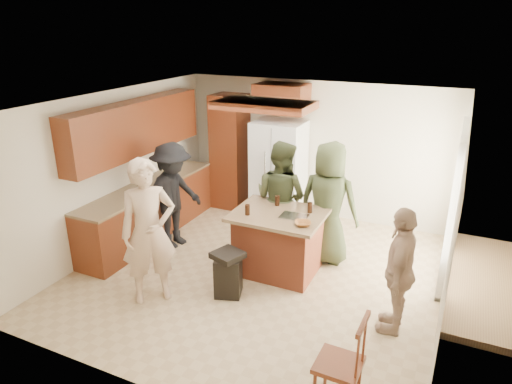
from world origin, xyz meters
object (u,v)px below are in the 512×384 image
at_px(person_side_right, 399,271).
at_px(kitchen_island, 278,242).
at_px(person_counter, 173,196).
at_px(trash_bin, 228,273).
at_px(person_front_left, 149,232).
at_px(person_behind_left, 281,198).
at_px(person_behind_right, 328,203).
at_px(refrigerator, 279,170).
at_px(spindle_chair, 341,365).

bearing_deg(person_side_right, kitchen_island, -111.51).
xyz_separation_m(person_counter, trash_bin, (1.47, -0.91, -0.55)).
bearing_deg(person_front_left, person_side_right, -32.63).
bearing_deg(person_behind_left, person_behind_right, -165.56).
height_order(person_counter, refrigerator, refrigerator).
xyz_separation_m(person_front_left, refrigerator, (0.45, 3.25, -0.06)).
xyz_separation_m(person_side_right, kitchen_island, (-1.77, 0.66, -0.31)).
bearing_deg(spindle_chair, kitchen_island, 125.72).
bearing_deg(person_front_left, person_counter, 68.13).
bearing_deg(spindle_chair, refrigerator, 119.68).
bearing_deg(person_behind_right, spindle_chair, 111.87).
relative_size(person_front_left, kitchen_island, 1.51).
bearing_deg(person_front_left, person_behind_left, 16.79).
distance_m(refrigerator, trash_bin, 2.86).
height_order(person_behind_left, person_counter, person_behind_left).
relative_size(kitchen_island, trash_bin, 2.03).
bearing_deg(person_counter, person_behind_right, -64.71).
height_order(person_side_right, refrigerator, refrigerator).
distance_m(person_behind_right, person_side_right, 1.79).
bearing_deg(refrigerator, spindle_chair, -60.32).
relative_size(person_behind_left, kitchen_island, 1.42).
relative_size(person_front_left, refrigerator, 1.07).
distance_m(person_front_left, refrigerator, 3.29).
relative_size(person_front_left, person_counter, 1.11).
relative_size(trash_bin, spindle_chair, 0.63).
bearing_deg(person_side_right, spindle_chair, -12.73).
bearing_deg(person_behind_left, refrigerator, -53.61).
distance_m(person_behind_left, person_side_right, 2.36).
height_order(person_side_right, person_counter, person_counter).
distance_m(person_behind_left, person_behind_right, 0.75).
bearing_deg(person_behind_right, refrigerator, -41.72).
bearing_deg(trash_bin, refrigerator, 98.53).
bearing_deg(spindle_chair, trash_bin, 146.72).
bearing_deg(person_counter, refrigerator, -17.69).
relative_size(person_behind_right, trash_bin, 2.98).
bearing_deg(trash_bin, kitchen_island, 66.31).
bearing_deg(refrigerator, person_counter, -119.71).
bearing_deg(person_counter, spindle_chair, -110.59).
relative_size(person_behind_left, person_behind_right, 0.97).
distance_m(person_front_left, person_side_right, 3.09).
bearing_deg(refrigerator, kitchen_island, -67.73).
bearing_deg(person_front_left, spindle_chair, -60.34).
height_order(person_front_left, refrigerator, person_front_left).
bearing_deg(person_side_right, person_front_left, -78.54).
distance_m(person_front_left, person_behind_right, 2.65).
distance_m(person_front_left, trash_bin, 1.19).
xyz_separation_m(person_behind_left, trash_bin, (-0.16, -1.45, -0.59)).
distance_m(person_side_right, person_counter, 3.69).
height_order(person_behind_right, spindle_chair, person_behind_right).
height_order(kitchen_island, trash_bin, kitchen_island).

